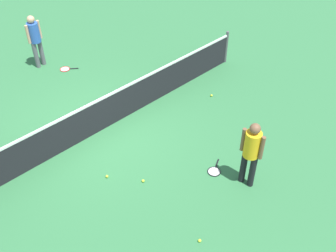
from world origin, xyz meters
TOP-DOWN VIEW (x-y plane):
  - ground_plane at (0.00, 0.00)m, footprint 40.00×40.00m
  - court_net at (0.00, 0.00)m, footprint 10.09×0.09m
  - player_near_side at (1.26, -3.73)m, footprint 0.39×0.53m
  - player_far_side at (0.55, 3.95)m, footprint 0.53×0.39m
  - tennis_racket_near_player at (1.02, -3.02)m, footprint 0.60×0.42m
  - tennis_racket_far_player at (0.99, 3.20)m, footprint 0.57×0.49m
  - tennis_ball_near_player at (-0.39, -2.12)m, footprint 0.07×0.07m
  - tennis_ball_midcourt at (-0.63, -4.07)m, footprint 0.07×0.07m
  - tennis_ball_baseline at (-0.90, -1.44)m, footprint 0.07×0.07m
  - tennis_ball_stray_left at (3.22, -0.99)m, footprint 0.07×0.07m

SIDE VIEW (x-z plane):
  - ground_plane at x=0.00m, z-range 0.00..0.00m
  - tennis_racket_near_player at x=1.02m, z-range 0.00..0.03m
  - tennis_racket_far_player at x=0.99m, z-range 0.00..0.03m
  - tennis_ball_near_player at x=-0.39m, z-range 0.00..0.07m
  - tennis_ball_midcourt at x=-0.63m, z-range 0.00..0.07m
  - tennis_ball_baseline at x=-0.90m, z-range 0.00..0.07m
  - tennis_ball_stray_left at x=3.22m, z-range 0.00..0.07m
  - court_net at x=0.00m, z-range -0.03..1.04m
  - player_near_side at x=1.26m, z-range 0.16..1.86m
  - player_far_side at x=0.55m, z-range 0.16..1.86m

